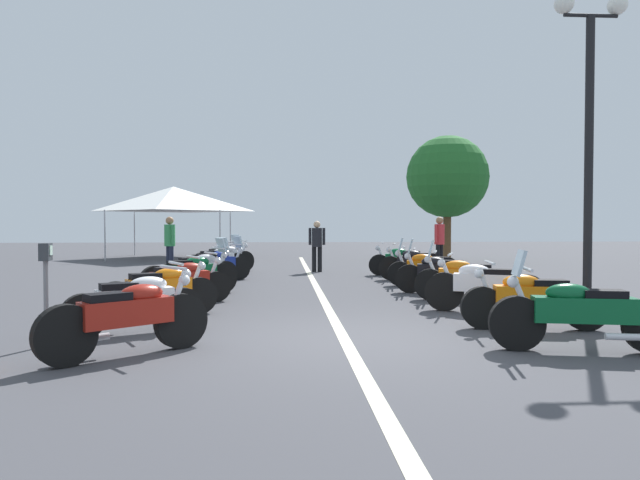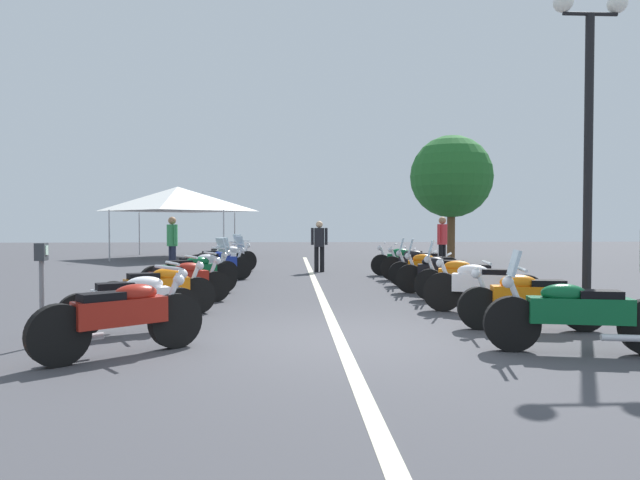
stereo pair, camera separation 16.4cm
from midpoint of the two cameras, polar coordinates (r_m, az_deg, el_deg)
ground_plane at (r=7.70m, az=2.55°, el=-9.84°), size 80.00×80.00×0.00m
lane_centre_stripe at (r=13.19m, az=0.21°, el=-5.03°), size 25.74×0.16×0.01m
motorcycle_left_row_0 at (r=7.00m, az=-18.48°, el=-7.20°), size 1.40×1.68×1.02m
motorcycle_left_row_1 at (r=8.40m, az=-17.62°, el=-5.88°), size 1.06×1.80×0.98m
motorcycle_left_row_2 at (r=9.76m, az=-15.37°, el=-4.78°), size 1.08×1.81×0.99m
motorcycle_left_row_3 at (r=11.17m, az=-13.36°, el=-4.00°), size 1.12×1.85×0.98m
motorcycle_left_row_4 at (r=12.50m, az=-12.37°, el=-3.25°), size 1.24×1.93×1.23m
motorcycle_left_row_5 at (r=13.89m, az=-11.47°, el=-2.82°), size 1.20×1.76×1.20m
motorcycle_left_row_6 at (r=15.43m, az=-9.96°, el=-2.36°), size 1.29×1.84×1.20m
motorcycle_left_row_7 at (r=16.84m, az=-9.74°, el=-1.99°), size 1.41×1.67×1.22m
motorcycle_left_row_8 at (r=18.15m, az=-9.02°, el=-1.76°), size 1.37×1.84×1.01m
motorcycle_right_row_0 at (r=7.47m, az=24.79°, el=-6.66°), size 0.81×2.18×1.22m
motorcycle_right_row_1 at (r=8.78m, az=20.68°, el=-5.55°), size 0.74×2.06×0.99m
motorcycle_right_row_2 at (r=10.21m, az=16.34°, el=-4.41°), size 0.97×1.96×1.02m
motorcycle_right_row_3 at (r=11.64m, az=14.66°, el=-3.69°), size 0.92×2.00×1.20m
motorcycle_right_row_4 at (r=12.78m, az=12.30°, el=-3.20°), size 0.84×1.99×1.21m
motorcycle_right_row_5 at (r=14.21m, az=11.20°, el=-2.74°), size 0.77×2.05×1.19m
motorcycle_right_row_6 at (r=15.56m, az=10.19°, el=-2.34°), size 0.89×2.10×1.01m
motorcycle_right_row_7 at (r=17.02m, az=8.81°, el=-2.03°), size 0.75×2.08×0.99m
street_lamp_twin_globe at (r=10.55m, az=25.67°, el=12.56°), size 0.32×1.22×5.27m
parking_meter at (r=7.94m, az=-25.48°, el=-3.10°), size 0.19×0.14×1.29m
bystander_1 at (r=18.11m, az=0.19°, el=-0.23°), size 0.32×0.53×1.62m
bystander_3 at (r=17.69m, az=-14.27°, el=-0.06°), size 0.44×0.35×1.74m
bystander_4 at (r=18.72m, az=12.35°, el=0.07°), size 0.40×0.40×1.76m
roadside_tree_0 at (r=23.83m, az=13.17°, el=6.16°), size 3.32×3.32×5.10m
event_tent at (r=26.50m, az=-13.84°, el=4.00°), size 5.15×5.15×3.20m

